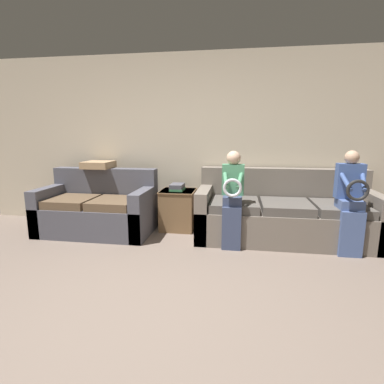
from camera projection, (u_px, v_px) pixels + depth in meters
ground_plane at (134, 335)px, 2.11m from camera, size 14.00×14.00×0.00m
wall_back at (193, 142)px, 4.50m from camera, size 6.82×0.06×2.55m
couch_main at (284, 215)px, 4.01m from camera, size 2.29×0.93×0.92m
couch_side at (98, 210)px, 4.30m from camera, size 1.57×0.86×0.89m
child_left_seated at (233, 194)px, 3.67m from camera, size 0.27×0.37×1.19m
child_right_seated at (351, 199)px, 3.46m from camera, size 0.31×0.37×1.21m
side_shelf at (178, 209)px, 4.42m from camera, size 0.50×0.49×0.58m
book_stack at (177, 187)px, 4.37m from camera, size 0.19×0.28×0.09m
throw_pillow at (98, 165)px, 4.48m from camera, size 0.40×0.40×0.10m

